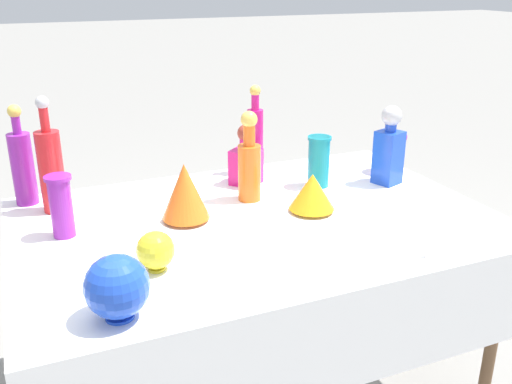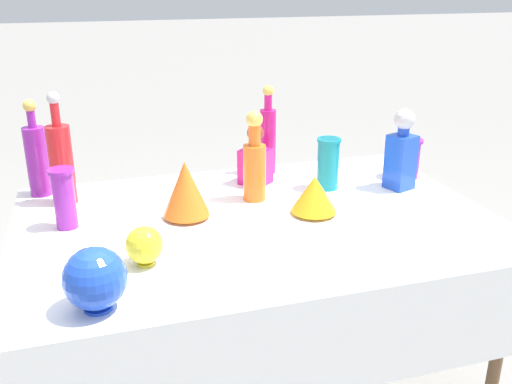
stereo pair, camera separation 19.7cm
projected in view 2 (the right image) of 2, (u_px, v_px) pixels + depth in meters
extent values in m
cube|color=white|center=(256.00, 222.00, 2.02)|extent=(1.66, 1.10, 0.03)
cube|color=white|center=(314.00, 350.00, 1.57)|extent=(1.66, 0.01, 0.33)
cylinder|color=brown|center=(498.00, 350.00, 1.95)|extent=(0.04, 0.04, 0.73)
cylinder|color=brown|center=(56.00, 284.00, 2.36)|extent=(0.04, 0.04, 0.73)
cylinder|color=brown|center=(373.00, 240.00, 2.75)|extent=(0.04, 0.04, 0.73)
cylinder|color=orange|center=(255.00, 173.00, 2.15)|extent=(0.09, 0.09, 0.21)
cylinder|color=orange|center=(255.00, 135.00, 2.09)|extent=(0.04, 0.04, 0.08)
sphere|color=gold|center=(254.00, 119.00, 2.07)|extent=(0.06, 0.06, 0.06)
cylinder|color=purple|center=(37.00, 162.00, 2.18)|extent=(0.08, 0.08, 0.27)
cylinder|color=purple|center=(31.00, 119.00, 2.12)|extent=(0.03, 0.03, 0.07)
sphere|color=gold|center=(29.00, 106.00, 2.11)|extent=(0.05, 0.05, 0.05)
cylinder|color=#C61972|center=(268.00, 142.00, 2.43)|extent=(0.07, 0.07, 0.28)
cylinder|color=#C61972|center=(268.00, 102.00, 2.37)|extent=(0.03, 0.03, 0.07)
sphere|color=gold|center=(268.00, 91.00, 2.35)|extent=(0.05, 0.05, 0.05)
cylinder|color=red|center=(62.00, 165.00, 2.10)|extent=(0.09, 0.09, 0.30)
cylinder|color=red|center=(55.00, 114.00, 2.03)|extent=(0.03, 0.03, 0.09)
sphere|color=#B2B2B7|center=(53.00, 98.00, 2.01)|extent=(0.05, 0.05, 0.05)
cube|color=#C61972|center=(255.00, 167.00, 2.32)|extent=(0.15, 0.15, 0.14)
cylinder|color=#C61972|center=(255.00, 144.00, 2.29)|extent=(0.05, 0.05, 0.05)
sphere|color=maroon|center=(255.00, 133.00, 2.27)|extent=(0.07, 0.07, 0.07)
cube|color=blue|center=(401.00, 162.00, 2.26)|extent=(0.12, 0.12, 0.22)
cylinder|color=blue|center=(404.00, 130.00, 2.21)|extent=(0.05, 0.05, 0.04)
sphere|color=#B2B2B7|center=(405.00, 119.00, 2.20)|extent=(0.08, 0.08, 0.08)
cylinder|color=teal|center=(328.00, 164.00, 2.26)|extent=(0.09, 0.09, 0.21)
cylinder|color=teal|center=(329.00, 140.00, 2.22)|extent=(0.10, 0.10, 0.01)
cylinder|color=purple|center=(408.00, 158.00, 2.40)|extent=(0.09, 0.09, 0.16)
cylinder|color=purple|center=(410.00, 141.00, 2.37)|extent=(0.11, 0.11, 0.01)
cylinder|color=purple|center=(64.00, 199.00, 1.90)|extent=(0.07, 0.07, 0.21)
cylinder|color=purple|center=(61.00, 171.00, 1.87)|extent=(0.09, 0.09, 0.01)
cylinder|color=orange|center=(187.00, 216.00, 2.02)|extent=(0.08, 0.08, 0.01)
cone|color=orange|center=(186.00, 188.00, 1.98)|extent=(0.17, 0.17, 0.20)
cylinder|color=orange|center=(314.00, 212.00, 2.05)|extent=(0.09, 0.09, 0.01)
cone|color=orange|center=(314.00, 194.00, 2.02)|extent=(0.17, 0.17, 0.13)
cylinder|color=blue|center=(98.00, 308.00, 1.47)|extent=(0.07, 0.07, 0.01)
sphere|color=blue|center=(95.00, 278.00, 1.44)|extent=(0.16, 0.16, 0.16)
cylinder|color=yellow|center=(146.00, 263.00, 1.69)|extent=(0.05, 0.05, 0.01)
sphere|color=yellow|center=(144.00, 245.00, 1.67)|extent=(0.11, 0.11, 0.11)
cube|color=white|center=(426.00, 258.00, 1.69)|extent=(0.06, 0.03, 0.04)
cube|color=tan|center=(182.00, 238.00, 3.16)|extent=(0.49, 0.48, 0.40)
cube|color=tan|center=(176.00, 190.00, 3.18)|extent=(0.36, 0.16, 0.09)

